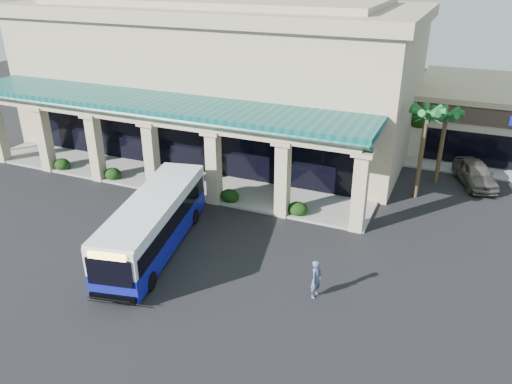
% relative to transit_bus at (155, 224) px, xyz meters
% --- Properties ---
extents(ground, '(110.00, 110.00, 0.00)m').
position_rel_transit_bus_xyz_m(ground, '(3.24, 1.00, -1.46)').
color(ground, black).
extents(main_building, '(30.80, 14.80, 11.35)m').
position_rel_transit_bus_xyz_m(main_building, '(-4.76, 17.00, 4.21)').
color(main_building, tan).
rests_on(main_building, ground).
extents(arcade, '(30.00, 6.20, 5.70)m').
position_rel_transit_bus_xyz_m(arcade, '(-4.76, 7.80, 1.39)').
color(arcade, '#0B4646').
rests_on(arcade, ground).
extents(palm_0, '(2.40, 2.40, 6.60)m').
position_rel_transit_bus_xyz_m(palm_0, '(11.74, 12.00, 1.84)').
color(palm_0, '#185C25').
rests_on(palm_0, ground).
extents(palm_1, '(2.40, 2.40, 5.80)m').
position_rel_transit_bus_xyz_m(palm_1, '(12.74, 15.00, 1.44)').
color(palm_1, '#185C25').
rests_on(palm_1, ground).
extents(broadleaf_tree, '(2.60, 2.60, 4.81)m').
position_rel_transit_bus_xyz_m(broadleaf_tree, '(10.74, 20.00, 0.94)').
color(broadleaf_tree, black).
rests_on(broadleaf_tree, ground).
extents(transit_bus, '(4.53, 10.75, 2.92)m').
position_rel_transit_bus_xyz_m(transit_bus, '(0.00, 0.00, 0.00)').
color(transit_bus, '#1319A0').
rests_on(transit_bus, ground).
extents(pedestrian, '(0.59, 0.76, 1.84)m').
position_rel_transit_bus_xyz_m(pedestrian, '(8.93, -0.63, -0.54)').
color(pedestrian, '#4D5873').
rests_on(pedestrian, ground).
extents(car_silver, '(3.49, 5.14, 1.62)m').
position_rel_transit_bus_xyz_m(car_silver, '(15.14, 15.60, -0.65)').
color(car_silver, '#676059').
rests_on(car_silver, ground).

